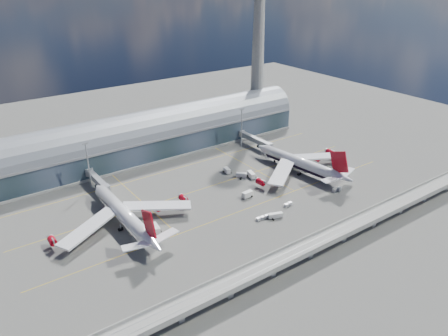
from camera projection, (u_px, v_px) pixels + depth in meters
ground at (229, 202)px, 216.56m from camera, size 500.00×500.00×0.00m
taxi_lines at (205, 186)px, 232.89m from camera, size 200.00×80.12×0.01m
terminal at (155, 136)px, 269.41m from camera, size 200.00×30.00×28.00m
control_tower at (258, 54)px, 300.99m from camera, size 19.00×19.00×103.00m
guideway at (310, 246)px, 173.71m from camera, size 220.00×8.50×7.20m
floodlight_mast_left at (88, 164)px, 225.11m from camera, size 3.00×0.70×25.70m
floodlight_mast_right at (242, 127)px, 277.82m from camera, size 3.00×0.70×25.70m
airliner_left at (125, 215)px, 193.99m from camera, size 65.77×69.04×21.10m
airliner_right at (300, 163)px, 246.17m from camera, size 64.77×67.73×21.48m
jet_bridge_left at (96, 179)px, 228.64m from camera, size 4.40×28.00×7.25m
jet_bridge_right at (253, 139)px, 282.15m from camera, size 4.40×32.00×7.25m
service_truck_0 at (156, 228)px, 192.84m from camera, size 3.14×7.00×2.80m
service_truck_1 at (247, 194)px, 220.73m from camera, size 5.73×3.07×3.23m
service_truck_2 at (275, 215)px, 202.75m from camera, size 7.13×4.04×2.49m
service_truck_3 at (251, 175)px, 241.59m from camera, size 4.01×6.89×3.13m
service_truck_4 at (227, 171)px, 246.94m from camera, size 3.31×5.39×2.91m
service_truck_5 at (241, 175)px, 241.70m from camera, size 5.51×5.51×2.72m
cargo_train_0 at (288, 205)px, 212.90m from camera, size 5.07×2.07×1.68m
cargo_train_1 at (264, 217)px, 202.30m from camera, size 9.27×2.10×1.53m
cargo_train_2 at (337, 190)px, 226.92m from camera, size 5.84×2.72×1.91m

